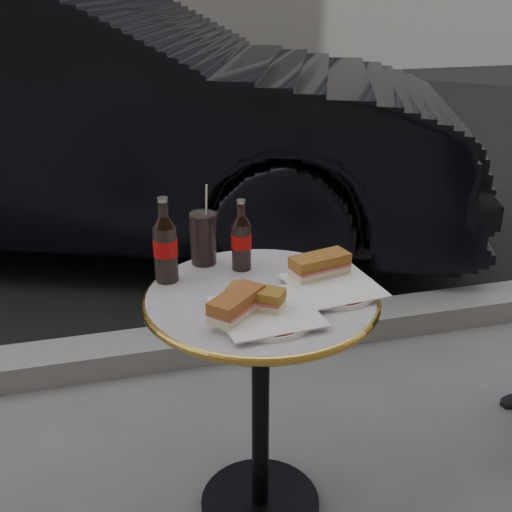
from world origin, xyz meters
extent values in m
plane|color=slate|center=(0.00, 0.00, 0.00)|extent=(80.00, 80.00, 0.00)
cube|color=black|center=(0.00, 5.00, 0.00)|extent=(40.00, 8.00, 0.00)
cube|color=gray|center=(0.00, 0.90, 0.05)|extent=(40.00, 0.20, 0.12)
cylinder|color=white|center=(-0.02, -0.12, 0.74)|extent=(0.27, 0.27, 0.01)
cylinder|color=white|center=(0.19, -0.03, 0.74)|extent=(0.25, 0.25, 0.01)
cube|color=#9B5227|center=(-0.09, -0.12, 0.77)|extent=(0.17, 0.16, 0.05)
cube|color=olive|center=(-0.04, -0.09, 0.77)|extent=(0.15, 0.13, 0.05)
cube|color=#965E26|center=(0.18, 0.04, 0.77)|extent=(0.18, 0.11, 0.06)
cylinder|color=black|center=(-0.11, 0.23, 0.81)|extent=(0.10, 0.10, 0.15)
imported|color=black|center=(-0.50, 2.46, 0.76)|extent=(3.16, 4.90, 1.52)
camera|label=1|loc=(-0.39, -1.44, 1.50)|focal=45.00mm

